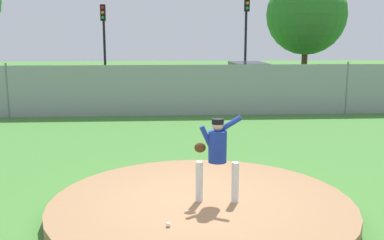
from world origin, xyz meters
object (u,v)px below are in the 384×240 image
at_px(baseball, 168,224).
at_px(traffic_light_far, 246,26).
at_px(parked_car_champagne, 248,81).
at_px(parked_car_red, 341,83).
at_px(pitcher_youth, 217,151).
at_px(parked_car_charcoal, 71,85).
at_px(traffic_cone_orange, 29,93).
at_px(parked_car_navy, 142,85).
at_px(traffic_light_near, 104,32).

height_order(baseball, traffic_light_far, traffic_light_far).
height_order(parked_car_champagne, parked_car_red, parked_car_champagne).
xyz_separation_m(pitcher_youth, baseball, (-0.86, -1.04, -0.88)).
height_order(parked_car_charcoal, traffic_cone_orange, parked_car_charcoal).
height_order(baseball, parked_car_champagne, parked_car_champagne).
distance_m(traffic_cone_orange, traffic_light_far, 12.33).
xyz_separation_m(pitcher_youth, parked_car_navy, (-1.98, 14.07, -0.39)).
bearing_deg(traffic_light_near, parked_car_red, -21.76).
xyz_separation_m(pitcher_youth, traffic_light_near, (-4.31, 19.04, 2.10)).
bearing_deg(baseball, pitcher_youth, 50.17).
bearing_deg(pitcher_youth, parked_car_charcoal, 110.36).
bearing_deg(baseball, parked_car_red, 60.56).
bearing_deg(parked_car_champagne, parked_car_red, -8.27).
bearing_deg(pitcher_youth, parked_car_red, 61.42).
bearing_deg(pitcher_youth, traffic_cone_orange, 116.51).
bearing_deg(parked_car_navy, parked_car_champagne, 8.68).
xyz_separation_m(baseball, parked_car_charcoal, (-4.50, 15.49, 0.49)).
height_order(parked_car_champagne, parked_car_navy, parked_car_champagne).
xyz_separation_m(parked_car_red, traffic_light_far, (-3.97, 4.36, 2.80)).
bearing_deg(parked_car_champagne, parked_car_charcoal, -177.22).
bearing_deg(traffic_cone_orange, parked_car_charcoal, -20.73).
relative_size(parked_car_navy, parked_car_charcoal, 1.10).
relative_size(parked_car_champagne, parked_car_charcoal, 1.10).
distance_m(parked_car_charcoal, traffic_light_far, 10.42).
distance_m(parked_car_charcoal, traffic_cone_orange, 2.49).
xyz_separation_m(parked_car_navy, parked_car_charcoal, (-3.38, 0.38, -0.01)).
relative_size(traffic_cone_orange, traffic_light_near, 0.12).
relative_size(parked_car_red, traffic_light_near, 0.99).
bearing_deg(parked_car_charcoal, baseball, -73.80).
bearing_deg(traffic_light_far, parked_car_navy, -141.92).
bearing_deg(parked_car_red, baseball, -119.44).
bearing_deg(parked_car_charcoal, traffic_light_far, 24.32).
bearing_deg(parked_car_champagne, baseball, -104.58).
relative_size(baseball, parked_car_navy, 0.02).
relative_size(parked_car_champagne, parked_car_red, 1.02).
xyz_separation_m(parked_car_champagne, parked_car_red, (4.47, -0.65, -0.05)).
bearing_deg(traffic_light_far, traffic_cone_orange, -164.02).
distance_m(parked_car_champagne, parked_car_red, 4.52).
xyz_separation_m(pitcher_youth, traffic_cone_orange, (-7.64, 15.32, -0.90)).
bearing_deg(baseball, parked_car_navy, 94.24).
relative_size(traffic_light_near, traffic_light_far, 0.90).
distance_m(parked_car_red, traffic_light_far, 6.53).
bearing_deg(traffic_cone_orange, traffic_light_far, 15.98).
relative_size(baseball, traffic_cone_orange, 0.13).
bearing_deg(traffic_light_far, parked_car_charcoal, -155.68).
distance_m(pitcher_youth, parked_car_charcoal, 15.42).
xyz_separation_m(pitcher_youth, parked_car_red, (7.75, 14.22, -0.38)).
relative_size(parked_car_navy, traffic_light_far, 0.91).
relative_size(parked_car_champagne, traffic_light_far, 0.91).
bearing_deg(parked_car_navy, traffic_light_far, 38.08).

